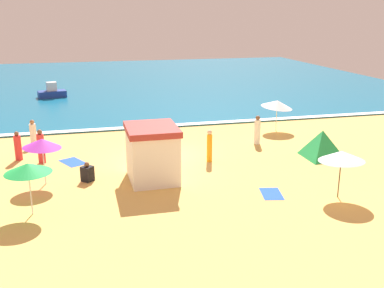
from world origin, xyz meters
The scene contains 18 objects.
ground_plane centered at (0.00, 0.00, 0.00)m, with size 60.00×60.00×0.00m, color #EDBC60.
ocean_water centered at (0.00, 28.00, 0.05)m, with size 60.00×44.00×0.10m, color #146B93.
wave_breaker_foam centered at (0.00, 6.30, 0.10)m, with size 57.00×0.70×0.01m, color white.
lifeguard_cabana centered at (-1.24, -3.61, 1.32)m, with size 2.33×2.81×2.61m.
beach_umbrella_1 centered at (-6.14, -2.96, 1.95)m, with size 2.08×2.06×2.23m.
beach_umbrella_3 centered at (-6.44, -6.22, 1.91)m, with size 2.28×2.28×2.11m.
beach_umbrella_5 centered at (8.28, 3.56, 1.80)m, with size 2.94×2.94×2.16m.
beach_umbrella_6 centered at (6.14, -7.61, 1.85)m, with size 2.63×2.64×2.12m.
beach_tent centered at (8.36, -2.26, 0.73)m, with size 2.96×3.03×1.46m.
beachgoer_1 centered at (5.83, 0.85, 0.82)m, with size 0.52×0.52×1.74m.
beachgoer_2 centered at (-7.18, 3.62, 0.74)m, with size 0.45×0.45×1.59m.
beachgoer_3 centered at (2.11, -1.69, 0.86)m, with size 0.40×0.40×1.74m.
beachgoer_5 centered at (-6.50, 0.27, 0.85)m, with size 0.39×0.39×1.81m.
beachgoer_6 centered at (-7.74, 1.07, 0.73)m, with size 0.52×0.52×1.58m.
beachgoer_7 centered at (-4.24, -3.05, 0.39)m, with size 0.67×0.67×0.94m.
beach_towel_0 centered at (-4.95, -0.04, 0.01)m, with size 1.55×1.80×0.01m.
beach_towel_1 centered at (3.51, -6.61, 0.01)m, with size 1.13×1.54×0.01m.
small_boat_0 centered at (-6.85, 19.35, 0.55)m, with size 2.65×1.70×1.40m.
Camera 1 is at (-4.28, -23.46, 7.64)m, focal length 42.06 mm.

